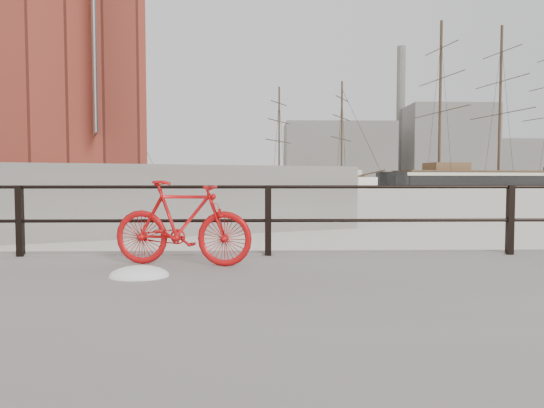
% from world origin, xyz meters
% --- Properties ---
extents(ground, '(400.00, 400.00, 0.00)m').
position_xyz_m(ground, '(0.00, 0.00, 0.00)').
color(ground, white).
rests_on(ground, ground).
extents(far_quay, '(78.44, 148.07, 1.80)m').
position_xyz_m(far_quay, '(-40.00, 72.00, 0.90)').
color(far_quay, gray).
rests_on(far_quay, ground).
extents(guardrail, '(28.00, 0.10, 1.00)m').
position_xyz_m(guardrail, '(0.00, -0.15, 0.85)').
color(guardrail, black).
rests_on(guardrail, promenade).
extents(bicycle, '(1.80, 0.60, 1.08)m').
position_xyz_m(bicycle, '(-4.60, -0.92, 0.89)').
color(bicycle, red).
rests_on(bicycle, promenade).
extents(barque_black, '(60.55, 29.86, 32.95)m').
position_xyz_m(barque_black, '(43.86, 88.29, 0.00)').
color(barque_black, black).
rests_on(barque_black, ground).
extents(schooner_mid, '(27.41, 21.08, 18.53)m').
position_xyz_m(schooner_mid, '(4.92, 76.49, 0.00)').
color(schooner_mid, white).
rests_on(schooner_mid, ground).
extents(schooner_left, '(27.41, 14.69, 19.78)m').
position_xyz_m(schooner_left, '(-33.24, 71.22, 0.00)').
color(schooner_left, silver).
rests_on(schooner_left, ground).
extents(apartment_cream, '(24.16, 21.40, 21.20)m').
position_xyz_m(apartment_cream, '(-38.11, 61.98, 12.40)').
color(apartment_cream, beige).
rests_on(apartment_cream, far_quay).
extents(apartment_grey, '(26.02, 22.15, 23.20)m').
position_xyz_m(apartment_grey, '(-46.35, 82.38, 13.40)').
color(apartment_grey, '#A4A49F').
rests_on(apartment_grey, far_quay).
extents(apartment_brick, '(27.87, 22.90, 21.20)m').
position_xyz_m(apartment_brick, '(-54.97, 103.70, 12.40)').
color(apartment_brick, brown).
rests_on(apartment_brick, far_quay).
extents(industrial_west, '(32.00, 18.00, 18.00)m').
position_xyz_m(industrial_west, '(20.00, 140.00, 9.00)').
color(industrial_west, gray).
rests_on(industrial_west, ground).
extents(industrial_mid, '(26.00, 20.00, 24.00)m').
position_xyz_m(industrial_mid, '(55.00, 145.00, 12.00)').
color(industrial_mid, gray).
rests_on(industrial_mid, ground).
extents(industrial_east, '(20.00, 16.00, 14.00)m').
position_xyz_m(industrial_east, '(78.00, 150.00, 7.00)').
color(industrial_east, gray).
rests_on(industrial_east, ground).
extents(smokestack, '(2.80, 2.80, 44.00)m').
position_xyz_m(smokestack, '(42.00, 150.00, 22.00)').
color(smokestack, gray).
rests_on(smokestack, ground).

